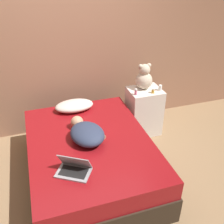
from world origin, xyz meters
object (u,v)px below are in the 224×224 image
teddy_bear (144,78)px  pillow (74,106)px  bottle_white (160,88)px  bottle_pink (136,92)px  bottle_amber (153,91)px  laptop (74,168)px  person_lying (86,133)px

teddy_bear → pillow: bearing=-179.2°
teddy_bear → bottle_white: teddy_bear is taller
pillow → bottle_pink: size_ratio=5.86×
pillow → bottle_white: 1.22m
bottle_pink → bottle_white: bearing=2.6°
bottle_white → bottle_amber: bearing=-162.3°
bottle_amber → bottle_pink: size_ratio=0.80×
laptop → bottle_pink: 1.48m
bottle_amber → bottle_pink: bearing=174.1°
teddy_bear → bottle_pink: bearing=-139.2°
laptop → bottle_pink: (1.06, 1.03, 0.17)m
pillow → laptop: laptop is taller
person_lying → bottle_pink: bottle_pink is taller
pillow → laptop: 1.19m
person_lying → bottle_amber: 1.19m
bottle_amber → person_lying: bearing=-153.9°
pillow → bottle_pink: (0.83, -0.14, 0.15)m
teddy_bear → bottle_amber: (0.06, -0.18, -0.13)m
teddy_bear → bottle_white: (0.19, -0.14, -0.12)m
laptop → bottle_amber: 1.65m
teddy_bear → bottle_amber: teddy_bear is taller
person_lying → pillow: bearing=79.3°
pillow → person_lying: 0.68m
pillow → bottle_white: bearing=-5.9°
pillow → person_lying: person_lying is taller
teddy_bear → bottle_pink: size_ratio=4.22×
teddy_bear → bottle_pink: 0.26m
bottle_white → bottle_pink: (-0.37, -0.02, 0.00)m
teddy_bear → bottle_pink: (-0.18, -0.15, -0.12)m
bottle_pink → person_lying: bearing=-146.4°
laptop → bottle_amber: (1.30, 1.00, 0.16)m
laptop → teddy_bear: teddy_bear is taller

